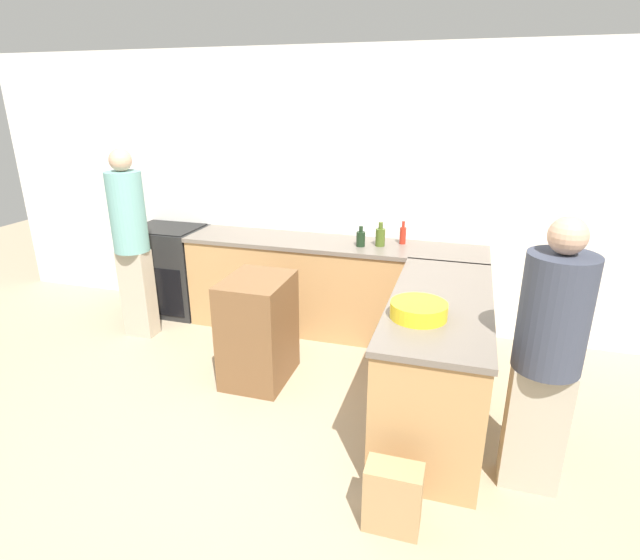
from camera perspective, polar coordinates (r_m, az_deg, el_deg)
name	(u,v)px	position (r m, az deg, el deg)	size (l,w,h in m)	color
ground_plane	(260,440)	(3.66, -6.84, -17.72)	(14.00, 14.00, 0.00)	tan
wall_back	(341,193)	(5.03, 2.43, 9.94)	(8.00, 0.06, 2.70)	white
counter_back	(332,287)	(4.96, 1.33, -0.79)	(2.91, 0.63, 0.93)	tan
counter_peninsula	(436,358)	(3.74, 13.12, -8.73)	(0.69, 1.79, 0.93)	tan
range_oven	(170,270)	(5.69, -16.74, 1.15)	(0.74, 0.60, 0.94)	black
island_table	(258,330)	(4.14, -7.07, -5.66)	(0.49, 0.63, 0.89)	brown
mixing_bowl	(419,310)	(3.20, 11.21, -3.39)	(0.36, 0.36, 0.10)	yellow
wine_bottle_dark	(361,238)	(4.67, 4.68, 4.77)	(0.08, 0.08, 0.19)	black
olive_oil_bottle	(380,237)	(4.69, 6.91, 4.95)	(0.09, 0.09, 0.23)	#475B1E
hot_sauce_bottle	(403,235)	(4.80, 9.45, 5.11)	(0.06, 0.06, 0.22)	red
person_by_range	(131,238)	(5.03, -20.80, 4.47)	(0.32, 0.32, 1.81)	#ADA38E
person_at_peninsula	(547,352)	(3.09, 24.56, -7.52)	(0.37, 0.37, 1.67)	#ADA38E
paper_bag	(393,497)	(2.98, 8.33, -23.36)	(0.31, 0.18, 0.40)	#A88456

